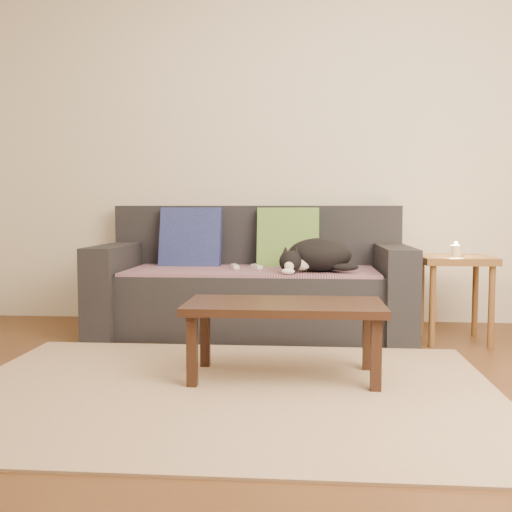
# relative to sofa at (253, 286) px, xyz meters

# --- Properties ---
(ground) EXTENTS (4.50, 4.50, 0.00)m
(ground) POSITION_rel_sofa_xyz_m (0.00, -1.57, -0.31)
(ground) COLOR brown
(ground) RESTS_ON ground
(back_wall) EXTENTS (4.50, 0.04, 2.60)m
(back_wall) POSITION_rel_sofa_xyz_m (0.00, 0.43, 0.99)
(back_wall) COLOR beige
(back_wall) RESTS_ON ground
(sofa) EXTENTS (2.10, 0.94, 0.87)m
(sofa) POSITION_rel_sofa_xyz_m (0.00, 0.00, 0.00)
(sofa) COLOR #232328
(sofa) RESTS_ON ground
(throw_blanket) EXTENTS (1.66, 0.74, 0.02)m
(throw_blanket) POSITION_rel_sofa_xyz_m (0.00, -0.09, 0.12)
(throw_blanket) COLOR #432C53
(throw_blanket) RESTS_ON sofa
(cushion_navy) EXTENTS (0.44, 0.22, 0.45)m
(cushion_navy) POSITION_rel_sofa_xyz_m (-0.47, 0.17, 0.32)
(cushion_navy) COLOR #181352
(cushion_navy) RESTS_ON throw_blanket
(cushion_green) EXTENTS (0.44, 0.19, 0.45)m
(cushion_green) POSITION_rel_sofa_xyz_m (0.24, 0.17, 0.32)
(cushion_green) COLOR #0D554C
(cushion_green) RESTS_ON throw_blanket
(cat) EXTENTS (0.50, 0.37, 0.22)m
(cat) POSITION_rel_sofa_xyz_m (0.43, -0.24, 0.24)
(cat) COLOR black
(cat) RESTS_ON throw_blanket
(wii_remote_a) EXTENTS (0.07, 0.15, 0.03)m
(wii_remote_a) POSITION_rel_sofa_xyz_m (-0.11, -0.11, 0.15)
(wii_remote_a) COLOR white
(wii_remote_a) RESTS_ON throw_blanket
(wii_remote_b) EXTENTS (0.09, 0.15, 0.03)m
(wii_remote_b) POSITION_rel_sofa_xyz_m (0.03, -0.10, 0.15)
(wii_remote_b) COLOR white
(wii_remote_b) RESTS_ON throw_blanket
(side_table) EXTENTS (0.44, 0.44, 0.55)m
(side_table) POSITION_rel_sofa_xyz_m (1.31, -0.25, 0.14)
(side_table) COLOR brown
(side_table) RESTS_ON ground
(candle) EXTENTS (0.06, 0.06, 0.09)m
(candle) POSITION_rel_sofa_xyz_m (1.31, -0.25, 0.28)
(candle) COLOR beige
(candle) RESTS_ON side_table
(rug) EXTENTS (2.50, 1.80, 0.01)m
(rug) POSITION_rel_sofa_xyz_m (0.00, -1.42, -0.30)
(rug) COLOR tan
(rug) RESTS_ON ground
(coffee_table) EXTENTS (0.97, 0.48, 0.39)m
(coffee_table) POSITION_rel_sofa_xyz_m (0.26, -1.20, 0.03)
(coffee_table) COLOR #311E13
(coffee_table) RESTS_ON rug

